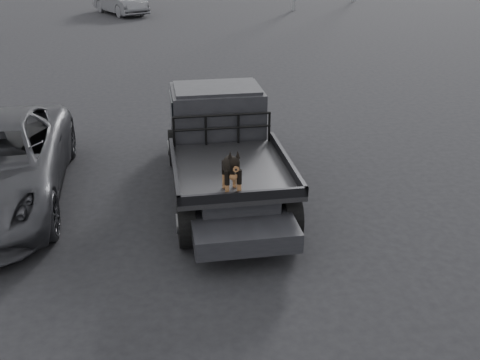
{
  "coord_description": "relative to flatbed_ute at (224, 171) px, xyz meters",
  "views": [
    {
      "loc": [
        -0.83,
        -7.52,
        4.54
      ],
      "look_at": [
        0.31,
        -0.64,
        1.23
      ],
      "focal_mm": 40.0,
      "sensor_mm": 36.0,
      "label": 1
    }
  ],
  "objects": [
    {
      "name": "ground",
      "position": [
        -0.35,
        -1.43,
        -0.46
      ],
      "size": [
        120.0,
        120.0,
        0.0
      ],
      "primitive_type": "plane",
      "color": "black",
      "rests_on": "ground"
    },
    {
      "name": "distant_car_a",
      "position": [
        -2.75,
        23.83,
        0.27
      ],
      "size": [
        3.39,
        4.63,
        1.45
      ],
      "primitive_type": "imported",
      "rotation": [
        0.0,
        0.0,
        0.48
      ],
      "color": "#48494D",
      "rests_on": "ground"
    },
    {
      "name": "flatbed_ute",
      "position": [
        0.0,
        0.0,
        0.0
      ],
      "size": [
        2.0,
        5.4,
        0.92
      ],
      "primitive_type": null,
      "color": "black",
      "rests_on": "ground"
    },
    {
      "name": "headache_rack",
      "position": [
        -0.0,
        0.2,
        0.74
      ],
      "size": [
        1.8,
        0.08,
        0.55
      ],
      "primitive_type": null,
      "color": "black",
      "rests_on": "flatbed_ute"
    },
    {
      "name": "dog",
      "position": [
        -0.14,
        -1.83,
        0.83
      ],
      "size": [
        0.32,
        0.6,
        0.74
      ],
      "primitive_type": null,
      "color": "black",
      "rests_on": "flatbed_ute"
    },
    {
      "name": "ute_cab",
      "position": [
        -0.0,
        0.95,
        0.9
      ],
      "size": [
        1.72,
        1.3,
        0.88
      ],
      "primitive_type": null,
      "color": "black",
      "rests_on": "flatbed_ute"
    }
  ]
}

